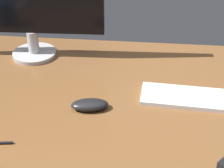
% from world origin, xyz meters
% --- Properties ---
extents(desk, '(1.40, 0.84, 0.02)m').
position_xyz_m(desk, '(0.00, 0.00, 0.01)').
color(desk, brown).
rests_on(desk, ground).
extents(keyboard, '(0.38, 0.14, 0.01)m').
position_xyz_m(keyboard, '(0.36, 0.01, 0.03)').
color(keyboard, white).
rests_on(keyboard, desk).
extents(computer_mouse, '(0.13, 0.08, 0.03)m').
position_xyz_m(computer_mouse, '(0.01, -0.07, 0.04)').
color(computer_mouse, black).
rests_on(computer_mouse, desk).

